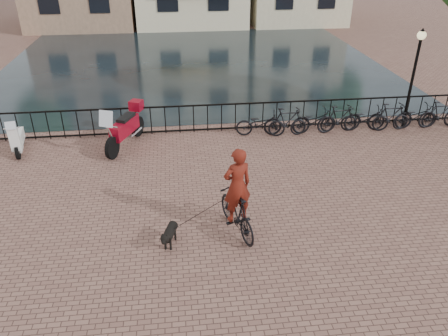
{
  "coord_description": "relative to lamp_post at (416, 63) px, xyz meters",
  "views": [
    {
      "loc": [
        -1.11,
        -6.44,
        6.41
      ],
      "look_at": [
        0.0,
        3.0,
        1.2
      ],
      "focal_mm": 35.0,
      "sensor_mm": 36.0,
      "label": 1
    }
  ],
  "objects": [
    {
      "name": "ground",
      "position": [
        -7.2,
        -7.6,
        -2.38
      ],
      "size": [
        100.0,
        100.0,
        0.0
      ],
      "primitive_type": "plane",
      "color": "brown",
      "rests_on": "ground"
    },
    {
      "name": "canal_water",
      "position": [
        -7.2,
        9.7,
        -2.38
      ],
      "size": [
        20.0,
        20.0,
        0.0
      ],
      "primitive_type": "plane",
      "color": "black",
      "rests_on": "ground"
    },
    {
      "name": "railing",
      "position": [
        -7.2,
        0.4,
        -1.87
      ],
      "size": [
        20.0,
        0.05,
        1.02
      ],
      "color": "black",
      "rests_on": "ground"
    },
    {
      "name": "lamp_post",
      "position": [
        0.0,
        0.0,
        0.0
      ],
      "size": [
        0.3,
        0.3,
        3.45
      ],
      "color": "black",
      "rests_on": "ground"
    },
    {
      "name": "cyclist",
      "position": [
        -7.02,
        -5.62,
        -1.39
      ],
      "size": [
        1.06,
        1.97,
        2.59
      ],
      "rotation": [
        0.0,
        0.0,
        3.43
      ],
      "color": "black",
      "rests_on": "ground"
    },
    {
      "name": "dog",
      "position": [
        -8.6,
        -5.93,
        -2.1
      ],
      "size": [
        0.5,
        0.87,
        0.56
      ],
      "rotation": [
        0.0,
        0.0,
        -0.3
      ],
      "color": "black",
      "rests_on": "ground"
    },
    {
      "name": "motorcycle",
      "position": [
        -10.02,
        -0.53,
        -1.54
      ],
      "size": [
        1.43,
        2.38,
        1.68
      ],
      "rotation": [
        0.0,
        0.0,
        -0.4
      ],
      "color": "maroon",
      "rests_on": "ground"
    },
    {
      "name": "scooter",
      "position": [
        -13.45,
        -0.49,
        -1.72
      ],
      "size": [
        0.65,
        1.47,
        1.32
      ],
      "rotation": [
        0.0,
        0.0,
        0.17
      ],
      "color": "silver",
      "rests_on": "ground"
    },
    {
      "name": "parked_bike_0",
      "position": [
        -5.4,
        -0.2,
        -1.93
      ],
      "size": [
        1.79,
        0.86,
        0.9
      ],
      "primitive_type": "imported",
      "rotation": [
        0.0,
        0.0,
        1.41
      ],
      "color": "black",
      "rests_on": "ground"
    },
    {
      "name": "parked_bike_1",
      "position": [
        -4.45,
        -0.2,
        -1.88
      ],
      "size": [
        1.67,
        0.5,
        1.0
      ],
      "primitive_type": "imported",
      "rotation": [
        0.0,
        0.0,
        1.55
      ],
      "color": "black",
      "rests_on": "ground"
    },
    {
      "name": "parked_bike_2",
      "position": [
        -3.5,
        -0.2,
        -1.93
      ],
      "size": [
        1.78,
        0.8,
        0.9
      ],
      "primitive_type": "imported",
      "rotation": [
        0.0,
        0.0,
        1.69
      ],
      "color": "black",
      "rests_on": "ground"
    },
    {
      "name": "parked_bike_3",
      "position": [
        -2.55,
        -0.2,
        -1.88
      ],
      "size": [
        1.7,
        0.63,
        1.0
      ],
      "primitive_type": "imported",
      "rotation": [
        0.0,
        0.0,
        1.67
      ],
      "color": "black",
      "rests_on": "ground"
    },
    {
      "name": "parked_bike_4",
      "position": [
        -1.6,
        -0.2,
        -1.93
      ],
      "size": [
        1.77,
        0.79,
        0.9
      ],
      "primitive_type": "imported",
      "rotation": [
        0.0,
        0.0,
        1.46
      ],
      "color": "black",
      "rests_on": "ground"
    },
    {
      "name": "parked_bike_5",
      "position": [
        -0.65,
        -0.2,
        -1.88
      ],
      "size": [
        1.68,
        0.51,
        1.0
      ],
      "primitive_type": "imported",
      "rotation": [
        0.0,
        0.0,
        1.54
      ],
      "color": "black",
      "rests_on": "ground"
    },
    {
      "name": "parked_bike_6",
      "position": [
        0.3,
        -0.2,
        -1.93
      ],
      "size": [
        1.75,
        0.71,
        0.9
      ],
      "primitive_type": "imported",
      "rotation": [
        0.0,
        0.0,
        1.64
      ],
      "color": "black",
      "rests_on": "ground"
    },
    {
      "name": "parked_bike_7",
      "position": [
        1.25,
        -0.2,
        -1.88
      ],
      "size": [
        1.69,
        0.56,
        1.0
      ],
      "primitive_type": "imported",
      "rotation": [
        0.0,
        0.0,
        1.63
      ],
      "color": "black",
      "rests_on": "ground"
    }
  ]
}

